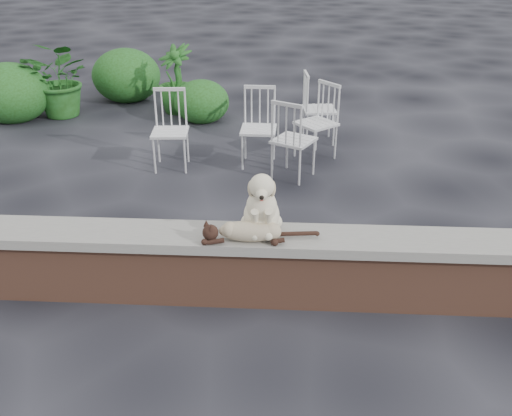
# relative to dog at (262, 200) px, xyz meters

# --- Properties ---
(ground) EXTENTS (60.00, 60.00, 0.00)m
(ground) POSITION_rel_dog_xyz_m (-0.15, -0.06, -0.84)
(ground) COLOR black
(ground) RESTS_ON ground
(brick_wall) EXTENTS (6.00, 0.30, 0.50)m
(brick_wall) POSITION_rel_dog_xyz_m (-0.15, -0.06, -0.59)
(brick_wall) COLOR brown
(brick_wall) RESTS_ON ground
(capstone) EXTENTS (6.20, 0.40, 0.08)m
(capstone) POSITION_rel_dog_xyz_m (-0.15, -0.06, -0.30)
(capstone) COLOR slate
(capstone) RESTS_ON brick_wall
(dog) EXTENTS (0.36, 0.46, 0.52)m
(dog) POSITION_rel_dog_xyz_m (0.00, 0.00, 0.00)
(dog) COLOR beige
(dog) RESTS_ON capstone
(cat) EXTENTS (1.03, 0.29, 0.17)m
(cat) POSITION_rel_dog_xyz_m (-0.08, -0.15, -0.17)
(cat) COLOR tan
(cat) RESTS_ON capstone
(chair_d) EXTENTS (0.79, 0.79, 0.94)m
(chair_d) POSITION_rel_dog_xyz_m (0.54, 2.99, -0.37)
(chair_d) COLOR white
(chair_d) RESTS_ON ground
(chair_c) EXTENTS (0.76, 0.76, 0.94)m
(chair_c) POSITION_rel_dog_xyz_m (0.26, 2.37, -0.37)
(chair_c) COLOR white
(chair_c) RESTS_ON ground
(chair_e) EXTENTS (0.62, 0.62, 0.94)m
(chair_e) POSITION_rel_dog_xyz_m (0.60, 3.59, -0.37)
(chair_e) COLOR white
(chair_e) RESTS_ON ground
(chair_a) EXTENTS (0.60, 0.60, 0.94)m
(chair_a) POSITION_rel_dog_xyz_m (-1.21, 2.56, -0.37)
(chair_a) COLOR white
(chair_a) RESTS_ON ground
(chair_b) EXTENTS (0.57, 0.57, 0.94)m
(chair_b) POSITION_rel_dog_xyz_m (-0.17, 2.72, -0.37)
(chair_b) COLOR white
(chair_b) RESTS_ON ground
(potted_plant_a) EXTENTS (1.20, 1.09, 1.16)m
(potted_plant_a) POSITION_rel_dog_xyz_m (-3.25, 4.53, -0.26)
(potted_plant_a) COLOR #1D4313
(potted_plant_a) RESTS_ON ground
(potted_plant_b) EXTENTS (0.81, 0.81, 1.04)m
(potted_plant_b) POSITION_rel_dog_xyz_m (-1.56, 4.83, -0.32)
(potted_plant_b) COLOR #1D4313
(potted_plant_b) RESTS_ON ground
(shrubbery) EXTENTS (3.84, 2.22, 0.90)m
(shrubbery) POSITION_rel_dog_xyz_m (-2.90, 4.81, -0.46)
(shrubbery) COLOR #1D4313
(shrubbery) RESTS_ON ground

